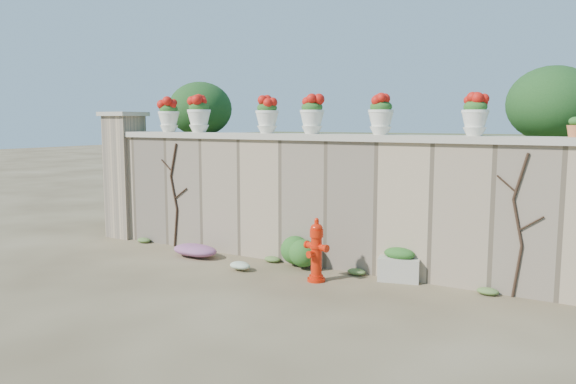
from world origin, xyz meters
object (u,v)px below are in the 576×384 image
Objects in this scene: terracotta_pot at (575,128)px; fire_hydrant at (316,250)px; planter_box at (399,265)px; urn_pot_0 at (169,116)px.

fire_hydrant is at bearing -164.19° from terracotta_pot.
planter_box is 1.06× the size of urn_pot_0.
fire_hydrant is 1.50× the size of urn_pot_0.
fire_hydrant is 1.42× the size of planter_box.
planter_box is at bearing -173.38° from terracotta_pot.
urn_pot_0 is 2.48× the size of terracotta_pot.
terracotta_pot is at bearing -0.00° from urn_pot_0.
planter_box is at bearing -3.10° from urn_pot_0.
terracotta_pot reaches higher than planter_box.
urn_pot_0 is (-4.61, 0.25, 2.18)m from planter_box.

